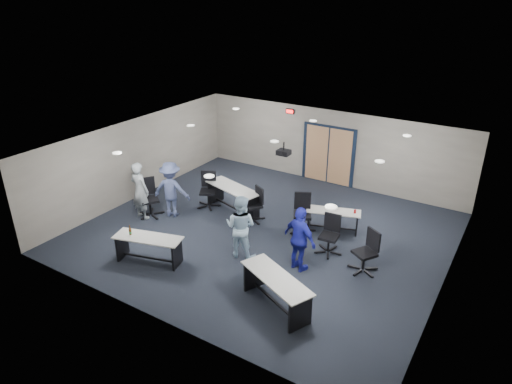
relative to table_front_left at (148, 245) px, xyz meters
The scene contains 24 objects.
floor 3.45m from the table_front_left, 58.53° to the left, with size 10.00×10.00×0.00m, color black.
back_wall 7.67m from the table_front_left, 76.48° to the left, with size 10.00×0.04×2.70m, color slate.
front_wall 2.53m from the table_front_left, 41.76° to the right, with size 10.00×0.04×2.70m, color slate.
left_wall 4.42m from the table_front_left, 137.89° to the left, with size 0.04×9.00×2.70m, color slate.
right_wall 7.43m from the table_front_left, 23.22° to the left, with size 0.04×9.00×2.70m, color slate.
ceiling 4.06m from the table_front_left, 58.53° to the left, with size 10.00×9.00×0.04m, color silver.
double_door 7.60m from the table_front_left, 76.42° to the left, with size 2.00×0.07×2.20m.
exit_sign 7.61m from the table_front_left, 88.59° to the left, with size 0.32×0.07×0.18m.
ceiling_projector 4.42m from the table_front_left, 58.59° to the left, with size 0.35×0.32×0.37m.
ceiling_can_lights 4.23m from the table_front_left, 60.59° to the left, with size 6.24×5.74×0.02m, color silver, non-canonical shape.
table_front_left is the anchor object (origin of this frame).
table_front_right 3.74m from the table_front_left, ahead, with size 2.04×1.40×0.79m.
table_back_left 3.62m from the table_front_left, 87.16° to the left, with size 2.13×1.20×0.82m.
table_back_right 5.34m from the table_front_left, 50.22° to the left, with size 1.66×0.99×0.74m.
chair_back_a 3.49m from the table_front_left, 101.11° to the left, with size 0.73×0.73×1.16m, color black, non-canonical shape.
chair_back_b 3.55m from the table_front_left, 72.25° to the left, with size 0.68×0.68×1.08m, color black, non-canonical shape.
chair_back_c 4.45m from the table_front_left, 53.03° to the left, with size 0.73×0.73×1.16m, color black, non-canonical shape.
chair_back_d 4.77m from the table_front_left, 36.89° to the left, with size 0.68×0.68×1.09m, color black, non-canonical shape.
chair_loose_left 2.67m from the table_front_left, 133.24° to the left, with size 0.76×0.76×1.21m, color black, non-canonical shape.
chair_loose_right 5.54m from the table_front_left, 27.31° to the left, with size 0.71×0.71×1.12m, color black, non-canonical shape.
person_gray 2.65m from the table_front_left, 138.77° to the left, with size 0.67×0.44×1.83m, color #8C9599.
person_lightblue 2.44m from the table_front_left, 38.92° to the left, with size 0.85×0.66×1.75m, color #B5D7F0.
person_navy 3.93m from the table_front_left, 26.59° to the left, with size 1.02×0.43×1.74m, color #1B1F98.
person_back 2.68m from the table_front_left, 118.14° to the left, with size 1.15×0.66×1.78m, color #424D77.
Camera 1 is at (5.99, -10.10, 6.63)m, focal length 32.00 mm.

